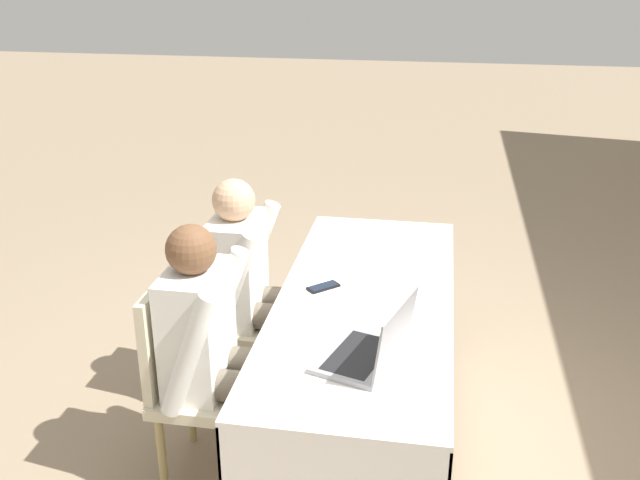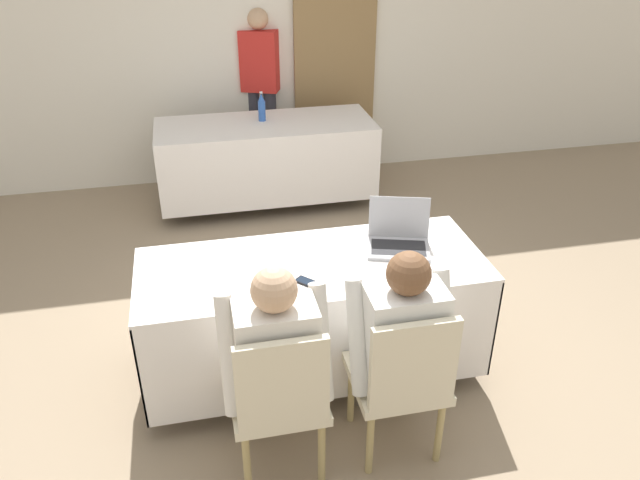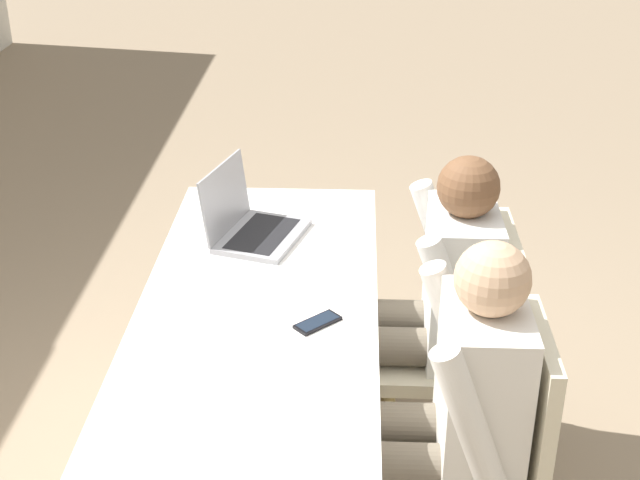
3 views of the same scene
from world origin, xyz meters
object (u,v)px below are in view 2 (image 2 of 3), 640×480
Objects in this scene: laptop at (399,239)px; cell_phone at (309,283)px; chair_near_right at (402,377)px; chair_near_left at (279,396)px; water_bottle at (262,108)px; person_checkered_shirt at (275,354)px; person_white_shirt at (397,337)px; person_red_shirt at (261,84)px.

laptop reaches higher than cell_phone.
cell_phone is 0.66m from chair_near_right.
chair_near_left reaches higher than cell_phone.
water_bottle is at bearing 117.79° from laptop.
person_checkered_shirt reaches higher than water_bottle.
person_checkered_shirt is at bearing -9.89° from chair_near_right.
chair_near_right is (-0.21, -0.75, -0.31)m from laptop.
laptop is 1.04m from person_checkered_shirt.
person_white_shirt is at bearing -90.35° from cell_phone.
water_bottle is 0.60m from person_red_shirt.
person_white_shirt is 3.60m from person_red_shirt.
laptop is at bearing -105.83° from chair_near_right.
person_white_shirt is (-0.21, -0.64, -0.15)m from laptop.
cell_phone is 0.46m from person_checkered_shirt.
person_red_shirt is (-0.17, 3.69, 0.42)m from chair_near_right.
chair_near_left is at bearing -120.10° from laptop.
chair_near_right is (0.24, -3.09, -0.38)m from water_bottle.
water_bottle is 0.16× the size of person_red_shirt.
person_checkered_shirt is at bearing 0.00° from person_white_shirt.
chair_near_left is at bearing 0.00° from chair_near_right.
cell_phone is at bearing -115.94° from chair_near_left.
chair_near_right is (0.35, -0.49, -0.27)m from cell_phone.
person_white_shirt is (0.35, -0.38, -0.11)m from cell_phone.
laptop is at bearing -79.11° from water_bottle.
chair_near_left is 0.19m from person_checkered_shirt.
laptop is 0.62m from cell_phone.
laptop reaches higher than water_bottle.
water_bottle is 3.13m from chair_near_left.
person_white_shirt reaches higher than laptop.
laptop is 0.26× the size of person_red_shirt.
water_bottle reaches higher than cell_phone.
cell_phone is 0.16× the size of chair_near_right.
water_bottle is at bearing -85.57° from chair_near_right.
cell_phone is 2.61m from water_bottle.
laptop is 2.97m from person_red_shirt.
cell_phone is 0.13× the size of person_checkered_shirt.
chair_near_right is 0.77× the size of person_white_shirt.
cell_phone is at bearing -54.07° from chair_near_right.
person_checkered_shirt is 0.72× the size of person_red_shirt.
water_bottle is at bearing 44.61° from cell_phone.
person_red_shirt reaches higher than cell_phone.
cell_phone is 0.16× the size of chair_near_left.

